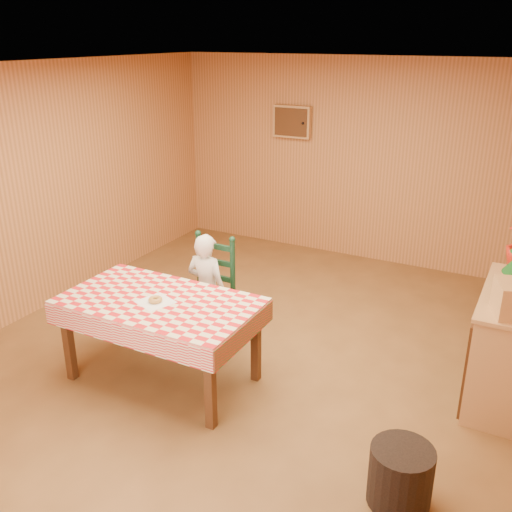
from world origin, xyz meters
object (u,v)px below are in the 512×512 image
(storage_bin, at_px, (400,476))
(dining_table, at_px, (160,309))
(ladder_chair, at_px, (210,293))
(seated_child, at_px, (207,290))
(shelf_unit, at_px, (509,345))

(storage_bin, bearing_deg, dining_table, 168.52)
(ladder_chair, height_order, storage_bin, ladder_chair)
(dining_table, relative_size, storage_bin, 4.04)
(dining_table, xyz_separation_m, seated_child, (0.00, 0.73, -0.13))
(seated_child, relative_size, shelf_unit, 0.91)
(ladder_chair, xyz_separation_m, storage_bin, (2.20, -1.23, -0.30))
(ladder_chair, relative_size, shelf_unit, 0.87)
(dining_table, distance_m, shelf_unit, 2.90)
(ladder_chair, distance_m, shelf_unit, 2.68)
(ladder_chair, relative_size, storage_bin, 2.63)
(shelf_unit, bearing_deg, seated_child, -171.19)
(ladder_chair, xyz_separation_m, shelf_unit, (2.65, 0.35, -0.04))
(storage_bin, bearing_deg, ladder_chair, 150.68)
(seated_child, height_order, shelf_unit, seated_child)
(shelf_unit, distance_m, storage_bin, 1.67)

